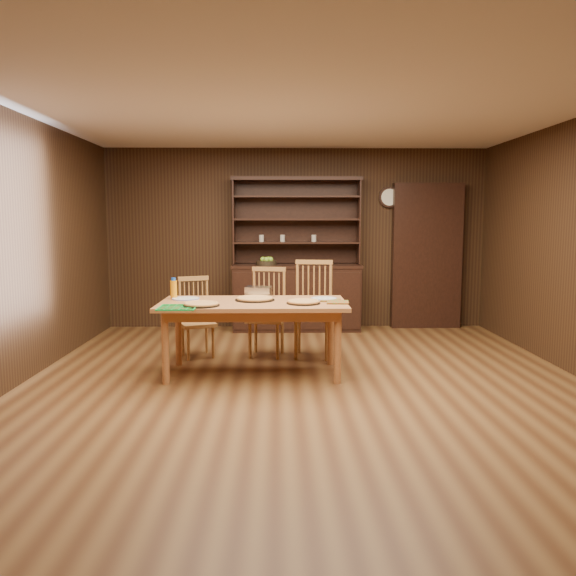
{
  "coord_description": "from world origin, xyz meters",
  "views": [
    {
      "loc": [
        -0.27,
        -5.23,
        1.57
      ],
      "look_at": [
        -0.16,
        0.4,
        0.89
      ],
      "focal_mm": 35.0,
      "sensor_mm": 36.0,
      "label": 1
    }
  ],
  "objects_px": {
    "chair_left": "(196,314)",
    "chair_center": "(268,309)",
    "chair_right": "(313,305)",
    "juice_bottle": "(174,289)",
    "china_hutch": "(296,289)",
    "dining_table": "(253,310)"
  },
  "relations": [
    {
      "from": "chair_left",
      "to": "chair_center",
      "type": "xyz_separation_m",
      "value": [
        0.83,
        0.04,
        0.06
      ]
    },
    {
      "from": "chair_left",
      "to": "chair_center",
      "type": "relative_size",
      "value": 0.9
    },
    {
      "from": "chair_right",
      "to": "juice_bottle",
      "type": "distance_m",
      "value": 1.62
    },
    {
      "from": "china_hutch",
      "to": "chair_center",
      "type": "bearing_deg",
      "value": -104.4
    },
    {
      "from": "chair_left",
      "to": "chair_center",
      "type": "distance_m",
      "value": 0.83
    },
    {
      "from": "dining_table",
      "to": "juice_bottle",
      "type": "height_order",
      "value": "juice_bottle"
    },
    {
      "from": "china_hutch",
      "to": "chair_left",
      "type": "xyz_separation_m",
      "value": [
        -1.22,
        -1.56,
        -0.11
      ]
    },
    {
      "from": "dining_table",
      "to": "juice_bottle",
      "type": "xyz_separation_m",
      "value": [
        -0.84,
        0.23,
        0.18
      ]
    },
    {
      "from": "china_hutch",
      "to": "dining_table",
      "type": "height_order",
      "value": "china_hutch"
    },
    {
      "from": "chair_center",
      "to": "chair_left",
      "type": "bearing_deg",
      "value": -166.33
    },
    {
      "from": "china_hutch",
      "to": "juice_bottle",
      "type": "height_order",
      "value": "china_hutch"
    },
    {
      "from": "chair_left",
      "to": "chair_right",
      "type": "relative_size",
      "value": 0.83
    },
    {
      "from": "china_hutch",
      "to": "juice_bottle",
      "type": "distance_m",
      "value": 2.53
    },
    {
      "from": "china_hutch",
      "to": "juice_bottle",
      "type": "xyz_separation_m",
      "value": [
        -1.36,
        -2.12,
        0.26
      ]
    },
    {
      "from": "chair_center",
      "to": "chair_right",
      "type": "bearing_deg",
      "value": 4.71
    },
    {
      "from": "china_hutch",
      "to": "chair_center",
      "type": "xyz_separation_m",
      "value": [
        -0.39,
        -1.51,
        -0.05
      ]
    },
    {
      "from": "china_hutch",
      "to": "dining_table",
      "type": "distance_m",
      "value": 2.41
    },
    {
      "from": "china_hutch",
      "to": "dining_table",
      "type": "xyz_separation_m",
      "value": [
        -0.52,
        -2.35,
        0.07
      ]
    },
    {
      "from": "chair_right",
      "to": "dining_table",
      "type": "bearing_deg",
      "value": -121.72
    },
    {
      "from": "china_hutch",
      "to": "chair_right",
      "type": "height_order",
      "value": "china_hutch"
    },
    {
      "from": "dining_table",
      "to": "chair_left",
      "type": "xyz_separation_m",
      "value": [
        -0.7,
        0.8,
        -0.18
      ]
    },
    {
      "from": "chair_right",
      "to": "chair_center",
      "type": "bearing_deg",
      "value": -177.61
    }
  ]
}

